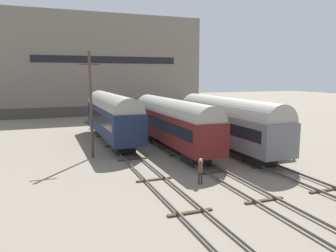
# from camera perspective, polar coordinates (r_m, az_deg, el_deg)

# --- Properties ---
(ground_plane) EXTENTS (200.00, 200.00, 0.00)m
(ground_plane) POSITION_cam_1_polar(r_m,az_deg,el_deg) (27.78, 4.99, -6.47)
(ground_plane) COLOR slate
(track_left) EXTENTS (2.60, 60.00, 0.26)m
(track_left) POSITION_cam_1_polar(r_m,az_deg,el_deg) (26.06, -4.55, -7.17)
(track_left) COLOR #4C4742
(track_left) RESTS_ON ground
(track_middle) EXTENTS (2.60, 60.00, 0.26)m
(track_middle) POSITION_cam_1_polar(r_m,az_deg,el_deg) (27.74, 5.00, -6.19)
(track_middle) COLOR #4C4742
(track_middle) RESTS_ON ground
(track_right) EXTENTS (2.60, 60.00, 0.26)m
(track_right) POSITION_cam_1_polar(r_m,az_deg,el_deg) (30.09, 13.23, -5.20)
(track_right) COLOR #4C4742
(track_right) RESTS_ON ground
(train_car_grey) EXTENTS (3.11, 15.89, 5.20)m
(train_car_grey) POSITION_cam_1_polar(r_m,az_deg,el_deg) (32.08, 10.34, 0.84)
(train_car_grey) COLOR black
(train_car_grey) RESTS_ON ground
(train_car_maroon) EXTENTS (2.86, 16.66, 5.04)m
(train_car_maroon) POSITION_cam_1_polar(r_m,az_deg,el_deg) (32.14, 0.75, 0.90)
(train_car_maroon) COLOR black
(train_car_maroon) RESTS_ON ground
(train_car_navy) EXTENTS (3.06, 16.53, 5.35)m
(train_car_navy) POSITION_cam_1_polar(r_m,az_deg,el_deg) (36.47, -9.76, 1.96)
(train_car_navy) COLOR black
(train_car_navy) RESTS_ON ground
(station_platform) EXTENTS (2.65, 10.66, 1.08)m
(station_platform) POSITION_cam_1_polar(r_m,az_deg,el_deg) (34.00, 13.88, -2.15)
(station_platform) COLOR #8C704C
(station_platform) RESTS_ON ground
(bench) EXTENTS (1.40, 0.40, 0.91)m
(bench) POSITION_cam_1_polar(r_m,az_deg,el_deg) (32.64, 15.41, -1.63)
(bench) COLOR brown
(bench) RESTS_ON station_platform
(person_worker) EXTENTS (0.32, 0.32, 1.82)m
(person_worker) POSITION_cam_1_polar(r_m,az_deg,el_deg) (22.31, 5.67, -7.38)
(person_worker) COLOR #282833
(person_worker) RESTS_ON ground
(utility_pole) EXTENTS (1.80, 0.24, 9.36)m
(utility_pole) POSITION_cam_1_polar(r_m,az_deg,el_deg) (29.51, -13.28, 3.79)
(utility_pole) COLOR #473828
(utility_pole) RESTS_ON ground
(warehouse_building) EXTENTS (36.68, 12.16, 18.30)m
(warehouse_building) POSITION_cam_1_polar(r_m,az_deg,el_deg) (66.69, -11.48, 10.24)
(warehouse_building) COLOR #46403A
(warehouse_building) RESTS_ON ground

